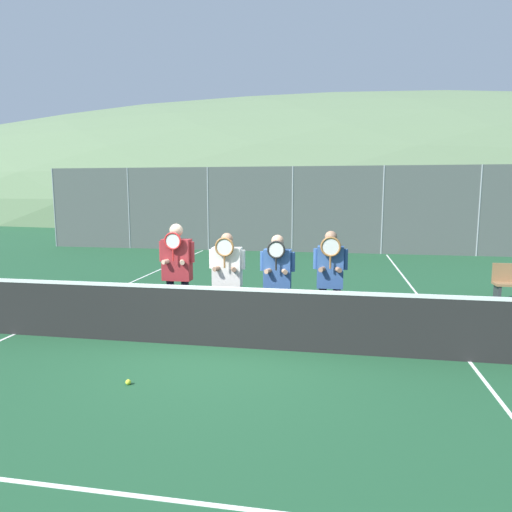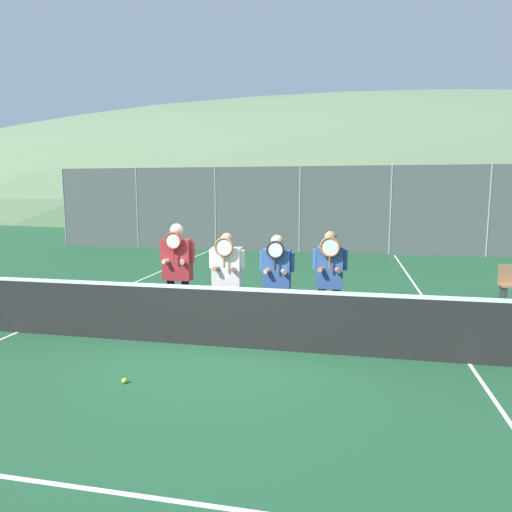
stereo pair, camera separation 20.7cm
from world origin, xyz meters
The scene contains 16 objects.
ground_plane centered at (0.00, 0.00, 0.00)m, with size 120.00×120.00×0.00m, color #1E4C2D.
hill_distant centered at (0.00, 57.00, 0.00)m, with size 136.54×75.85×26.55m.
clubhouse_building centered at (-0.82, 18.30, 1.76)m, with size 17.60×5.50×3.48m.
fence_back centered at (0.00, 11.26, 1.66)m, with size 20.53×0.06×3.33m.
tennis_net centered at (0.00, 0.00, 0.49)m, with size 9.67×0.09×1.05m.
court_line_left_sideline centered at (-3.59, 3.00, 0.00)m, with size 0.05×16.00×0.01m, color white.
court_line_right_sideline centered at (3.59, 3.00, 0.00)m, with size 0.05×16.00×0.01m, color white.
court_line_service_near centered at (0.00, -3.50, 0.00)m, with size 7.18×0.05×0.01m, color white.
player_leftmost centered at (-0.95, 0.68, 1.11)m, with size 0.62×0.34×1.84m.
player_center_left centered at (-0.08, 0.68, 1.01)m, with size 0.61×0.34×1.70m.
player_center_right centered at (0.77, 0.66, 1.00)m, with size 0.57×0.34×1.69m.
player_rightmost centered at (1.61, 0.70, 1.03)m, with size 0.55×0.34×1.76m.
car_far_left centered at (-5.33, 14.17, 0.91)m, with size 4.63×1.95×1.77m.
car_left_of_center centered at (-0.21, 13.97, 0.86)m, with size 4.36×1.91×1.67m.
car_center centered at (4.84, 13.78, 0.89)m, with size 4.50×2.08×1.74m.
tennis_ball_on_court centered at (-0.81, -1.55, 0.03)m, with size 0.07×0.07×0.07m.
Camera 1 is at (1.69, -6.58, 2.39)m, focal length 32.00 mm.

